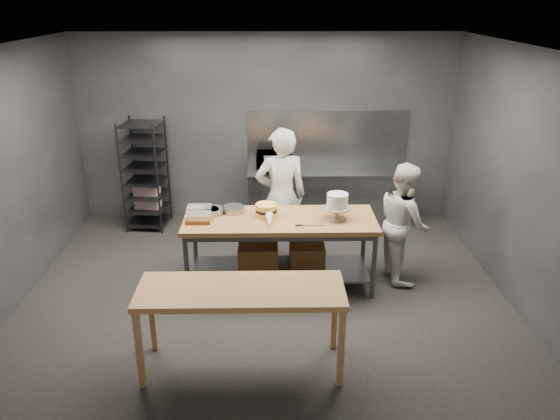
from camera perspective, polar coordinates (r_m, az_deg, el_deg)
name	(u,v)px	position (r m, az deg, el deg)	size (l,w,h in m)	color
ground	(265,289)	(7.08, -1.53, -8.24)	(6.00, 6.00, 0.00)	black
back_wall	(266,129)	(8.87, -1.50, 8.45)	(6.00, 0.04, 3.00)	#4C4F54
work_table	(280,243)	(6.96, -0.05, -3.48)	(2.40, 0.90, 0.92)	olive
near_counter	(241,296)	(5.34, -4.10, -8.97)	(2.00, 0.70, 0.90)	#A27443
back_counter	(328,197)	(8.92, 5.00, 1.40)	(2.60, 0.60, 0.90)	slate
splashback_panel	(328,138)	(8.93, 4.99, 7.48)	(2.60, 0.02, 0.90)	slate
speed_rack	(146,175)	(8.89, -13.87, 3.52)	(0.66, 0.70, 1.75)	black
chef_behind	(281,197)	(7.41, 0.12, 1.38)	(0.70, 0.46, 1.92)	silver
chef_right	(403,222)	(7.22, 12.77, -1.24)	(0.76, 0.60, 1.57)	silver
microwave	(274,162)	(8.68, -0.67, 5.08)	(0.54, 0.37, 0.30)	black
frosted_cake_stand	(337,203)	(6.74, 6.01, 0.74)	(0.34, 0.34, 0.34)	#AA9F88
layer_cake	(266,210)	(6.85, -1.43, -0.01)	(0.27, 0.27, 0.16)	#FAC44F
cake_pans	(220,211)	(6.99, -6.34, -0.06)	(0.59, 0.36, 0.07)	gray
piping_bag	(269,220)	(6.62, -1.12, -1.00)	(0.12, 0.12, 0.38)	white
offset_spatula	(306,226)	(6.59, 2.74, -1.63)	(0.36, 0.02, 0.02)	slate
pastry_clamshells	(199,214)	(6.87, -8.47, -0.41)	(0.32, 0.46, 0.11)	brown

